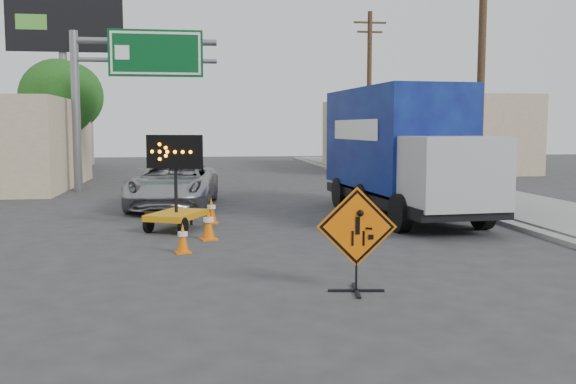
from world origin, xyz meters
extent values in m
plane|color=#2D2D30|center=(0.00, 0.00, 0.00)|extent=(100.00, 100.00, 0.00)
cube|color=gray|center=(7.20, 15.00, 0.06)|extent=(0.40, 60.00, 0.12)
cube|color=gray|center=(9.50, 15.00, 0.07)|extent=(4.00, 60.00, 0.15)
cube|color=#C9B991|center=(13.00, 30.00, 2.30)|extent=(10.00, 14.00, 4.60)
cylinder|color=slate|center=(-6.50, 18.00, 3.40)|extent=(0.36, 0.36, 6.80)
cylinder|color=slate|center=(-3.50, 18.00, 6.40)|extent=(6.00, 0.28, 0.28)
cylinder|color=slate|center=(-3.50, 18.00, 5.60)|extent=(6.00, 0.20, 0.20)
cube|color=#05421A|center=(-3.10, 17.88, 5.90)|extent=(4.00, 0.10, 2.00)
cube|color=silver|center=(-3.10, 17.81, 5.90)|extent=(3.80, 0.01, 1.80)
cylinder|color=slate|center=(-8.50, 26.00, 4.50)|extent=(0.44, 0.44, 9.00)
cube|color=silver|center=(-8.30, 25.85, 8.30)|extent=(6.00, 0.25, 3.00)
cube|color=black|center=(-8.30, 25.70, 8.30)|extent=(6.10, 0.04, 3.10)
cylinder|color=#49311F|center=(8.00, 10.00, 4.50)|extent=(0.26, 0.26, 9.00)
cylinder|color=#49311F|center=(8.00, 24.00, 4.50)|extent=(0.26, 0.26, 9.00)
cube|color=#49311F|center=(8.00, 24.00, 8.40)|extent=(1.80, 0.10, 0.10)
cube|color=#49311F|center=(8.00, 24.00, 7.90)|extent=(1.40, 0.10, 0.10)
cylinder|color=#49311F|center=(-8.00, 22.00, 1.62)|extent=(0.28, 0.28, 3.25)
sphere|color=#164F16|center=(-8.00, 22.00, 4.18)|extent=(3.71, 3.71, 3.71)
cylinder|color=#49311F|center=(-9.00, 30.00, 1.79)|extent=(0.28, 0.28, 3.58)
sphere|color=#164F16|center=(-9.00, 30.00, 4.61)|extent=(4.10, 4.10, 4.10)
cube|color=black|center=(1.16, -0.28, 0.02)|extent=(0.94, 0.20, 0.04)
cube|color=black|center=(1.16, -0.28, 0.02)|extent=(0.20, 0.94, 0.04)
cylinder|color=black|center=(1.16, -0.28, 0.37)|extent=(0.04, 0.04, 0.73)
cube|color=#E66104|center=(1.16, -0.28, 1.10)|extent=(1.32, 0.22, 1.33)
cube|color=black|center=(1.16, -0.28, 1.10)|extent=(1.23, 0.19, 1.25)
cube|color=orange|center=(-2.01, 6.73, 0.40)|extent=(1.72, 2.07, 0.16)
cylinder|color=black|center=(-2.01, 6.73, 1.43)|extent=(0.09, 0.09, 1.96)
cube|color=black|center=(-2.01, 6.73, 2.10)|extent=(1.50, 0.75, 0.89)
imported|color=#9D9FA4|center=(-2.24, 11.71, 0.82)|extent=(3.27, 6.11, 1.63)
cube|color=black|center=(4.77, 8.21, 0.62)|extent=(3.07, 8.37, 0.31)
cube|color=#08064C|center=(4.77, 9.03, 2.41)|extent=(3.04, 6.54, 3.08)
cube|color=#9EA0A5|center=(4.77, 4.93, 1.59)|extent=(2.49, 2.02, 1.85)
cube|color=#E66104|center=(-1.78, 3.51, 0.01)|extent=(0.41, 0.41, 0.03)
cone|color=#E66104|center=(-1.78, 3.51, 0.35)|extent=(0.26, 0.26, 0.64)
cylinder|color=silver|center=(-1.78, 3.51, 0.42)|extent=(0.22, 0.22, 0.09)
cube|color=#E66104|center=(-1.18, 5.11, 0.02)|extent=(0.49, 0.49, 0.03)
cone|color=#E66104|center=(-1.18, 5.11, 0.41)|extent=(0.31, 0.31, 0.75)
cylinder|color=silver|center=(-1.18, 5.11, 0.49)|extent=(0.25, 0.25, 0.11)
cube|color=#E66104|center=(-1.05, 7.76, 0.02)|extent=(0.39, 0.39, 0.03)
cone|color=#E66104|center=(-1.05, 7.76, 0.39)|extent=(0.30, 0.30, 0.72)
cylinder|color=silver|center=(-1.05, 7.76, 0.48)|extent=(0.24, 0.24, 0.11)
cube|color=#E66104|center=(-2.94, 9.50, 0.01)|extent=(0.43, 0.43, 0.03)
cone|color=#E66104|center=(-2.94, 9.50, 0.37)|extent=(0.28, 0.28, 0.67)
cylinder|color=silver|center=(-2.94, 9.50, 0.44)|extent=(0.23, 0.23, 0.10)
camera|label=1|loc=(-1.47, -10.52, 2.75)|focal=40.00mm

